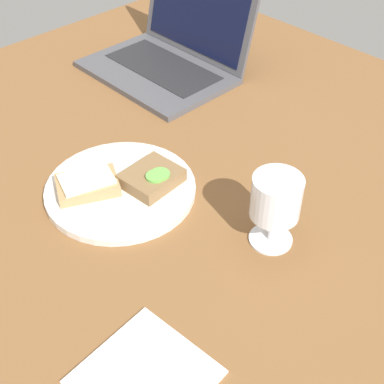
{
  "coord_description": "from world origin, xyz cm",
  "views": [
    {
      "loc": [
        53.21,
        -45.76,
        63.87
      ],
      "look_at": [
        7.15,
        -1.22,
        8.0
      ],
      "focal_mm": 50.0,
      "sensor_mm": 36.0,
      "label": 1
    }
  ],
  "objects_px": {
    "plate": "(121,189)",
    "sandwich_with_cucumber": "(152,178)",
    "napkin": "(145,377)",
    "sandwich_with_cheese": "(87,184)",
    "wine_glass": "(276,200)",
    "laptop": "(171,52)"
  },
  "relations": [
    {
      "from": "sandwich_with_cheese",
      "to": "laptop",
      "type": "bearing_deg",
      "value": 120.22
    },
    {
      "from": "wine_glass",
      "to": "laptop",
      "type": "relative_size",
      "value": 0.37
    },
    {
      "from": "sandwich_with_cucumber",
      "to": "wine_glass",
      "type": "relative_size",
      "value": 0.8
    },
    {
      "from": "sandwich_with_cheese",
      "to": "wine_glass",
      "type": "bearing_deg",
      "value": 26.57
    },
    {
      "from": "sandwich_with_cucumber",
      "to": "wine_glass",
      "type": "height_order",
      "value": "wine_glass"
    },
    {
      "from": "sandwich_with_cheese",
      "to": "sandwich_with_cucumber",
      "type": "bearing_deg",
      "value": 54.79
    },
    {
      "from": "napkin",
      "to": "plate",
      "type": "bearing_deg",
      "value": 146.45
    },
    {
      "from": "sandwich_with_cucumber",
      "to": "napkin",
      "type": "xyz_separation_m",
      "value": [
        0.27,
        -0.24,
        -0.02
      ]
    },
    {
      "from": "sandwich_with_cucumber",
      "to": "sandwich_with_cheese",
      "type": "distance_m",
      "value": 0.11
    },
    {
      "from": "napkin",
      "to": "sandwich_with_cucumber",
      "type": "bearing_deg",
      "value": 137.63
    },
    {
      "from": "sandwich_with_cheese",
      "to": "wine_glass",
      "type": "height_order",
      "value": "wine_glass"
    },
    {
      "from": "wine_glass",
      "to": "napkin",
      "type": "xyz_separation_m",
      "value": [
        0.04,
        -0.29,
        -0.08
      ]
    },
    {
      "from": "plate",
      "to": "sandwich_with_cucumber",
      "type": "height_order",
      "value": "sandwich_with_cucumber"
    },
    {
      "from": "sandwich_with_cucumber",
      "to": "sandwich_with_cheese",
      "type": "bearing_deg",
      "value": -125.21
    },
    {
      "from": "laptop",
      "to": "napkin",
      "type": "relative_size",
      "value": 2.27
    },
    {
      "from": "plate",
      "to": "laptop",
      "type": "bearing_deg",
      "value": 126.49
    },
    {
      "from": "sandwich_with_cheese",
      "to": "napkin",
      "type": "distance_m",
      "value": 0.36
    },
    {
      "from": "plate",
      "to": "sandwich_with_cucumber",
      "type": "relative_size",
      "value": 2.63
    },
    {
      "from": "sandwich_with_cheese",
      "to": "laptop",
      "type": "height_order",
      "value": "laptop"
    },
    {
      "from": "laptop",
      "to": "napkin",
      "type": "xyz_separation_m",
      "value": [
        0.57,
        -0.56,
        -0.04
      ]
    },
    {
      "from": "plate",
      "to": "wine_glass",
      "type": "xyz_separation_m",
      "value": [
        0.25,
        0.1,
        0.08
      ]
    },
    {
      "from": "wine_glass",
      "to": "napkin",
      "type": "bearing_deg",
      "value": -81.63
    }
  ]
}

